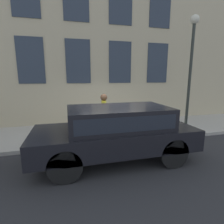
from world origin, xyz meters
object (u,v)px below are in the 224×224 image
object	(u,v)px
fire_hydrant	(120,129)
parked_truck_charcoal_near	(116,129)
person	(104,111)
street_lamp	(191,60)

from	to	relation	value
fire_hydrant	parked_truck_charcoal_near	size ratio (longest dim) A/B	0.16
fire_hydrant	person	bearing A→B (deg)	50.49
person	parked_truck_charcoal_near	bearing A→B (deg)	-71.75
fire_hydrant	street_lamp	distance (m)	4.15
parked_truck_charcoal_near	street_lamp	bearing A→B (deg)	-64.71
fire_hydrant	person	distance (m)	0.96
fire_hydrant	person	xyz separation A→B (m)	(0.45, 0.55, 0.64)
person	street_lamp	size ratio (longest dim) A/B	0.35
parked_truck_charcoal_near	street_lamp	xyz separation A→B (m)	(1.78, -3.76, 2.19)
street_lamp	person	bearing A→B (deg)	87.93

